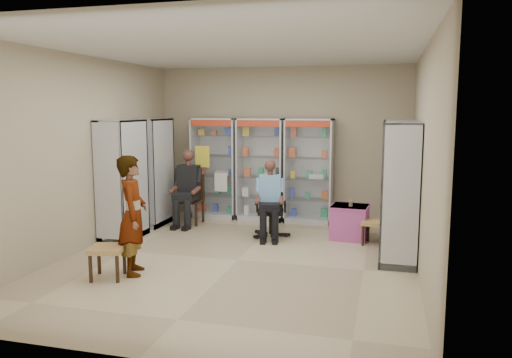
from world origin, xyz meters
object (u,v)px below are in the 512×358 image
(cabinet_back_left, at_px, (215,168))
(woven_stool_b, at_px, (108,262))
(cabinet_right_far, at_px, (398,182))
(pink_trunk, at_px, (350,222))
(cabinet_back_right, at_px, (309,171))
(cabinet_left_near, at_px, (122,180))
(office_chair, at_px, (271,209))
(cabinet_right_near, at_px, (399,193))
(woven_stool_a, at_px, (375,233))
(standing_man, at_px, (133,215))
(wooden_chair, at_px, (191,200))
(cabinet_left_far, at_px, (152,172))
(cabinet_back_mid, at_px, (261,169))
(seated_shopkeeper, at_px, (270,201))

(cabinet_back_left, xyz_separation_m, woven_stool_b, (-0.10, -3.91, -0.79))
(cabinet_right_far, bearing_deg, pink_trunk, 85.05)
(woven_stool_b, bearing_deg, cabinet_back_left, 88.53)
(cabinet_back_right, xyz_separation_m, cabinet_left_near, (-2.83, -2.03, 0.00))
(office_chair, xyz_separation_m, pink_trunk, (1.32, 0.23, -0.21))
(cabinet_back_left, relative_size, cabinet_right_near, 1.00)
(office_chair, bearing_deg, cabinet_right_near, -34.93)
(cabinet_right_far, bearing_deg, woven_stool_a, 123.96)
(standing_man, bearing_deg, cabinet_back_left, -19.41)
(cabinet_back_right, relative_size, wooden_chair, 2.13)
(woven_stool_b, bearing_deg, cabinet_back_right, 62.89)
(cabinet_left_near, bearing_deg, office_chair, 107.26)
(cabinet_left_far, distance_m, woven_stool_b, 3.19)
(woven_stool_a, relative_size, woven_stool_b, 0.92)
(cabinet_back_mid, distance_m, woven_stool_b, 4.12)
(cabinet_back_mid, distance_m, standing_man, 3.74)
(cabinet_right_far, xyz_separation_m, office_chair, (-2.08, -0.16, -0.51))
(cabinet_back_left, bearing_deg, standing_man, -87.85)
(cabinet_right_near, height_order, cabinet_left_near, same)
(office_chair, bearing_deg, cabinet_left_near, -173.33)
(seated_shopkeeper, distance_m, woven_stool_b, 3.03)
(cabinet_right_near, xyz_separation_m, woven_stool_b, (-3.63, -1.68, -0.79))
(wooden_chair, height_order, pink_trunk, wooden_chair)
(seated_shopkeeper, xyz_separation_m, woven_stool_a, (1.75, -0.01, -0.43))
(cabinet_right_near, bearing_deg, woven_stool_a, 20.60)
(cabinet_right_far, distance_m, woven_stool_b, 4.64)
(cabinet_right_far, height_order, woven_stool_b, cabinet_right_far)
(cabinet_right_far, distance_m, woven_stool_a, 0.90)
(wooden_chair, height_order, standing_man, standing_man)
(cabinet_back_right, bearing_deg, woven_stool_b, -117.11)
(seated_shopkeeper, distance_m, standing_man, 2.66)
(cabinet_back_left, relative_size, seated_shopkeeper, 1.60)
(cabinet_back_mid, distance_m, cabinet_right_far, 2.82)
(woven_stool_a, bearing_deg, office_chair, 177.96)
(cabinet_right_near, bearing_deg, standing_man, 112.65)
(cabinet_right_near, distance_m, pink_trunk, 1.57)
(office_chair, height_order, pink_trunk, office_chair)
(seated_shopkeeper, distance_m, woven_stool_a, 1.80)
(cabinet_back_mid, xyz_separation_m, standing_man, (-0.81, -3.65, -0.21))
(cabinet_left_far, distance_m, pink_trunk, 3.77)
(cabinet_back_left, height_order, office_chair, cabinet_back_left)
(cabinet_left_far, xyz_separation_m, standing_man, (1.07, -2.72, -0.21))
(cabinet_back_right, distance_m, seated_shopkeeper, 1.46)
(cabinet_right_near, xyz_separation_m, cabinet_left_far, (-4.46, 1.30, 0.00))
(cabinet_right_near, bearing_deg, cabinet_back_left, 57.72)
(cabinet_back_right, relative_size, office_chair, 2.04)
(cabinet_back_left, height_order, cabinet_left_near, same)
(cabinet_right_far, bearing_deg, cabinet_back_right, 55.27)
(cabinet_back_mid, height_order, seated_shopkeeper, cabinet_back_mid)
(cabinet_back_right, height_order, standing_man, cabinet_back_right)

